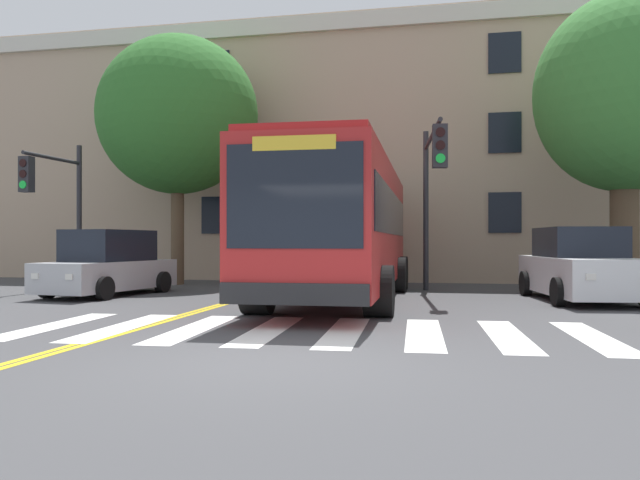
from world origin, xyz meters
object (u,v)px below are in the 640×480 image
at_px(car_white_far_lane, 580,267).
at_px(street_tree_curbside_large, 624,94).
at_px(car_silver_near_lane, 109,265).
at_px(traffic_light_overhead, 431,176).
at_px(city_bus, 342,225).
at_px(street_tree_curbside_small, 178,116).
at_px(traffic_light_far_corner, 56,193).

distance_m(car_white_far_lane, street_tree_curbside_large, 5.31).
height_order(car_silver_near_lane, car_white_far_lane, car_white_far_lane).
bearing_deg(traffic_light_overhead, city_bus, -146.36).
bearing_deg(street_tree_curbside_small, city_bus, -33.94).
height_order(city_bus, car_white_far_lane, city_bus).
bearing_deg(car_silver_near_lane, car_white_far_lane, 4.11).
height_order(car_silver_near_lane, street_tree_curbside_small, street_tree_curbside_small).
xyz_separation_m(car_silver_near_lane, street_tree_curbside_small, (0.03, 4.36, 4.95)).
bearing_deg(traffic_light_far_corner, street_tree_curbside_large, 5.89).
distance_m(city_bus, street_tree_curbside_large, 8.67).
relative_size(traffic_light_overhead, street_tree_curbside_small, 0.56).
xyz_separation_m(traffic_light_far_corner, street_tree_curbside_large, (16.25, 1.67, 2.58)).
height_order(street_tree_curbside_large, street_tree_curbside_small, street_tree_curbside_small).
height_order(car_silver_near_lane, traffic_light_far_corner, traffic_light_far_corner).
bearing_deg(street_tree_curbside_small, street_tree_curbside_large, -6.13).
bearing_deg(car_white_far_lane, street_tree_curbside_large, 52.29).
bearing_deg(car_white_far_lane, car_silver_near_lane, -175.89).
distance_m(traffic_light_far_corner, street_tree_curbside_small, 4.92).
bearing_deg(street_tree_curbside_large, traffic_light_overhead, -164.96).
distance_m(car_white_far_lane, traffic_light_overhead, 4.39).
height_order(car_silver_near_lane, traffic_light_overhead, traffic_light_overhead).
xyz_separation_m(car_silver_near_lane, car_white_far_lane, (12.27, 0.88, 0.01)).
bearing_deg(car_white_far_lane, traffic_light_overhead, 170.50).
relative_size(city_bus, street_tree_curbside_large, 1.37).
xyz_separation_m(city_bus, traffic_light_overhead, (2.18, 1.45, 1.33)).
bearing_deg(car_silver_near_lane, traffic_light_far_corner, 153.72).
bearing_deg(city_bus, car_silver_near_lane, -179.69).
height_order(car_white_far_lane, traffic_light_far_corner, traffic_light_far_corner).
distance_m(car_silver_near_lane, traffic_light_overhead, 9.09).
height_order(city_bus, car_silver_near_lane, city_bus).
bearing_deg(traffic_light_overhead, traffic_light_far_corner, -178.52).
distance_m(car_silver_near_lane, traffic_light_far_corner, 3.43).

